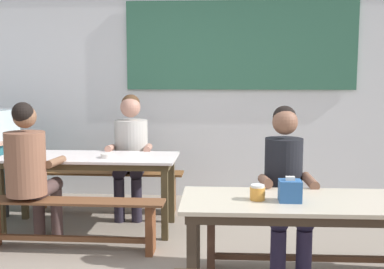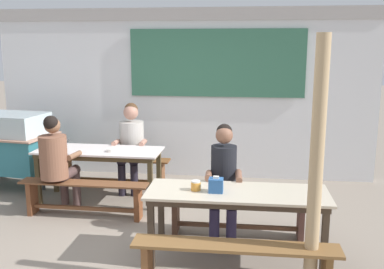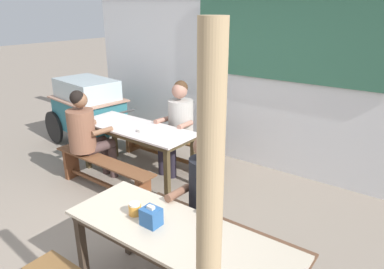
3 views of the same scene
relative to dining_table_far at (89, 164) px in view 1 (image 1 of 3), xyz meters
name	(u,v)px [view 1 (image 1 of 3)]	position (x,y,z in m)	size (l,w,h in m)	color
backdrop_wall	(197,81)	(0.98, 1.41, 0.78)	(6.13, 0.23, 2.72)	white
dining_table_far	(89,164)	(0.00, 0.00, 0.00)	(1.72, 0.66, 0.73)	silver
dining_table_near	(321,212)	(1.94, -1.50, 0.00)	(1.80, 0.66, 0.73)	beige
bench_far_back	(105,185)	(0.00, 0.60, -0.36)	(1.74, 0.28, 0.45)	brown
bench_far_front	(70,218)	(0.00, -0.60, -0.37)	(1.64, 0.25, 0.45)	brown
bench_near_back	(303,235)	(1.93, -0.90, -0.36)	(1.66, 0.28, 0.45)	brown
person_left_back_turned	(30,166)	(-0.37, -0.53, 0.07)	(0.48, 0.61, 1.30)	#4B3734
person_center_facing	(131,146)	(0.31, 0.54, 0.09)	(0.49, 0.59, 1.31)	#25202C
person_right_near_table	(285,184)	(1.78, -0.99, 0.06)	(0.41, 0.57, 1.30)	#352D50
tissue_box	(290,191)	(1.73, -1.55, 0.15)	(0.14, 0.12, 0.16)	#2B5A99
condiment_jar	(258,192)	(1.53, -1.52, 0.13)	(0.10, 0.10, 0.10)	orange
soup_bowl	(108,156)	(0.21, -0.08, 0.10)	(0.14, 0.14, 0.04)	silver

